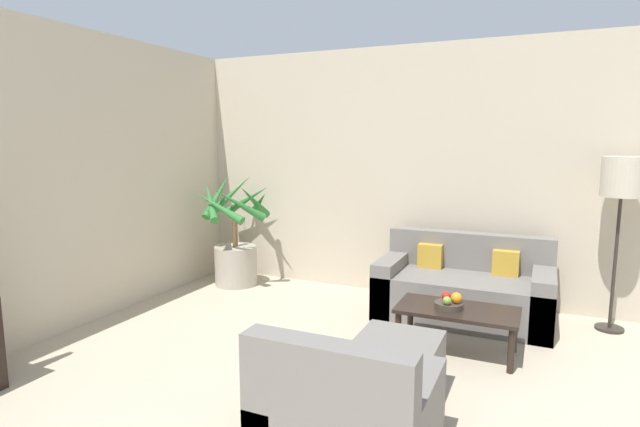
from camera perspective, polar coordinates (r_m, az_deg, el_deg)
wall_back at (r=5.37m, az=21.13°, el=4.05°), size 8.68×0.06×2.70m
potted_palm at (r=5.97m, az=-9.62°, el=-3.60°), size 0.91×0.91×1.31m
sofa_loveseat at (r=5.04m, az=16.05°, el=-8.42°), size 1.60×0.81×0.79m
floor_lamp at (r=5.07m, az=31.25°, el=2.89°), size 0.34×0.34×1.57m
coffee_table at (r=4.22m, az=15.39°, el=-11.07°), size 0.94×0.49×0.37m
fruit_bowl at (r=4.18m, az=14.50°, el=-10.14°), size 0.22×0.22×0.05m
apple_red at (r=4.20m, az=14.23°, el=-9.15°), size 0.07×0.07×0.07m
apple_green at (r=4.10m, az=14.32°, el=-9.62°), size 0.07×0.07×0.07m
orange_fruit at (r=4.15m, az=15.33°, el=-9.29°), size 0.09×0.09×0.09m
armchair at (r=2.86m, az=3.16°, el=-22.20°), size 0.87×0.80×0.77m
ottoman at (r=3.54m, az=9.02°, el=-16.79°), size 0.54×0.46×0.41m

